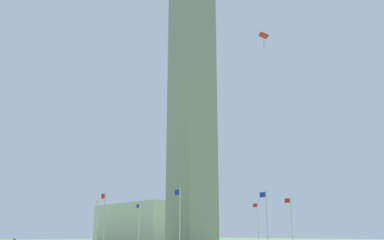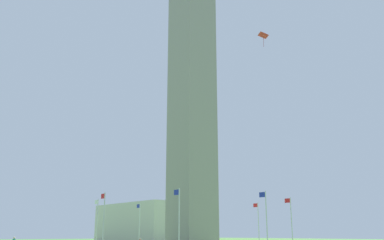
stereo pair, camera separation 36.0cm
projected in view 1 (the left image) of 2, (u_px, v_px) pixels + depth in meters
name	position (u px, v px, depth m)	size (l,w,h in m)	color
obelisk_monument	(192.00, 81.00, 70.05)	(5.82, 5.82, 52.88)	gray
flagpole_n	(139.00, 222.00, 75.34)	(1.12, 0.14, 7.37)	silver
flagpole_ne	(97.00, 220.00, 65.67)	(1.12, 0.14, 7.37)	silver
flagpole_e	(104.00, 218.00, 55.18)	(1.12, 0.14, 7.37)	silver
flagpole_se	(179.00, 216.00, 50.02)	(1.12, 0.14, 7.37)	silver
flagpole_s	(267.00, 217.00, 53.21)	(1.12, 0.14, 7.37)	silver
flagpole_sw	(291.00, 220.00, 62.88)	(1.12, 0.14, 7.37)	silver
flagpole_w	(258.00, 222.00, 73.37)	(1.12, 0.14, 7.37)	silver
flagpole_nw	(200.00, 223.00, 78.53)	(1.12, 0.14, 7.37)	silver
kite_red_diamond	(264.00, 36.00, 59.01)	(1.69, 1.66, 2.01)	red
distant_building	(149.00, 223.00, 114.47)	(29.81, 17.81, 9.87)	beige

